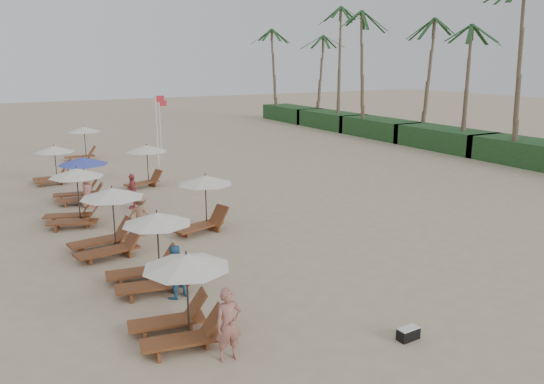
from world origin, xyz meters
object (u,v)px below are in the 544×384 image
inland_station_2 (82,140)px  inland_station_0 (202,200)px  beachgoer_near (229,325)px  duffel_bag (408,333)px  lounger_station_1 (149,255)px  beachgoer_far_b (87,191)px  beachgoer_far_a (133,191)px  inland_station_1 (145,161)px  beachgoer_mid_a (174,272)px  lounger_station_4 (79,180)px  lounger_station_3 (72,198)px  flag_pole_near (157,126)px  lounger_station_0 (179,299)px  lounger_station_2 (106,224)px  beachgoer_mid_b (141,215)px  lounger_station_5 (52,163)px

inland_station_2 → inland_station_0: bearing=-86.8°
beachgoer_near → duffel_bag: size_ratio=3.02×
lounger_station_1 → beachgoer_far_b: 10.32m
beachgoer_far_a → inland_station_1: bearing=171.8°
beachgoer_mid_a → beachgoer_far_a: size_ratio=0.97×
lounger_station_1 → beachgoer_far_b: size_ratio=1.73×
lounger_station_4 → inland_station_1: 4.10m
lounger_station_3 → flag_pole_near: bearing=56.0°
lounger_station_3 → beachgoer_near: (1.22, -12.79, -0.27)m
lounger_station_0 → inland_station_2: (2.73, 26.87, 0.29)m
inland_station_0 → beachgoer_mid_a: inland_station_0 is taller
inland_station_1 → inland_station_0: bearing=-92.1°
lounger_station_4 → inland_station_2: (2.33, 11.76, 0.26)m
lounger_station_3 → inland_station_2: size_ratio=0.98×
lounger_station_2 → duffel_bag: (5.06, -9.95, -0.90)m
beachgoer_mid_a → beachgoer_mid_b: bearing=-112.0°
lounger_station_0 → lounger_station_3: (-0.55, 11.33, 0.08)m
lounger_station_5 → flag_pole_near: flag_pole_near is taller
duffel_bag → beachgoer_mid_a: bearing=129.3°
lounger_station_2 → beachgoer_far_a: size_ratio=1.70×
inland_station_1 → beachgoer_mid_a: inland_station_1 is taller
lounger_station_4 → beachgoer_mid_b: lounger_station_4 is taller
lounger_station_3 → lounger_station_0: bearing=-87.2°
duffel_bag → lounger_station_4: bearing=104.2°
lounger_station_2 → duffel_bag: 11.20m
lounger_station_1 → beachgoer_far_b: bearing=89.1°
lounger_station_3 → inland_station_2: bearing=78.1°
lounger_station_0 → beachgoer_mid_b: lounger_station_0 is taller
beachgoer_near → duffel_bag: (4.26, -1.35, -0.72)m
lounger_station_3 → lounger_station_5: 8.71m
inland_station_0 → lounger_station_3: bearing=141.5°
inland_station_1 → beachgoer_far_a: 4.57m
inland_station_1 → beachgoer_mid_b: 8.65m
beachgoer_near → inland_station_2: bearing=88.8°
lounger_station_0 → lounger_station_4: 15.11m
beachgoer_near → beachgoer_far_b: 15.28m
inland_station_0 → beachgoer_mid_b: (-2.30, 0.68, -0.44)m
lounger_station_5 → beachgoer_near: bearing=-87.8°
lounger_station_4 → beachgoer_far_b: size_ratio=1.78×
lounger_station_5 → beachgoer_mid_a: lounger_station_5 is taller
inland_station_0 → beachgoer_mid_a: bearing=-119.4°
lounger_station_0 → lounger_station_5: (-0.16, 20.02, 0.06)m
inland_station_1 → beachgoer_near: size_ratio=1.53×
inland_station_0 → lounger_station_5: bearing=108.1°
inland_station_0 → inland_station_1: 8.91m
inland_station_2 → beachgoer_far_b: size_ratio=1.75×
duffel_bag → beachgoer_near: bearing=162.5°
lounger_station_1 → lounger_station_0: bearing=-95.4°
lounger_station_5 → beachgoer_mid_a: size_ratio=1.50×
inland_station_1 → beachgoer_far_a: size_ratio=1.63×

